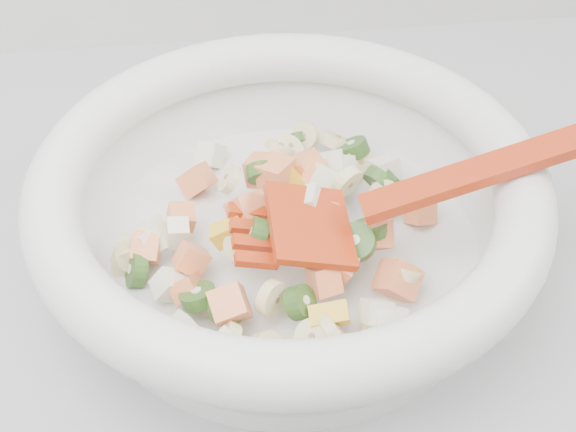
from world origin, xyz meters
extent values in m
cylinder|color=white|center=(-0.10, 1.40, 0.91)|extent=(0.30, 0.30, 0.02)
torus|color=white|center=(-0.10, 1.40, 0.98)|extent=(0.37, 0.37, 0.04)
cylinder|color=beige|center=(-0.10, 1.37, 0.96)|extent=(0.02, 0.03, 0.03)
cylinder|color=beige|center=(-0.07, 1.38, 0.95)|extent=(0.03, 0.02, 0.03)
cylinder|color=beige|center=(-0.08, 1.30, 0.93)|extent=(0.03, 0.04, 0.03)
cylinder|color=beige|center=(-0.17, 1.30, 0.93)|extent=(0.02, 0.03, 0.03)
cylinder|color=beige|center=(-0.05, 1.31, 0.93)|extent=(0.03, 0.03, 0.02)
cylinder|color=beige|center=(-0.10, 1.30, 0.93)|extent=(0.04, 0.03, 0.02)
cylinder|color=beige|center=(-0.13, 1.29, 0.93)|extent=(0.03, 0.04, 0.03)
cylinder|color=beige|center=(-0.10, 1.48, 0.94)|extent=(0.03, 0.03, 0.03)
cylinder|color=beige|center=(-0.05, 1.43, 0.95)|extent=(0.03, 0.03, 0.03)
cylinder|color=beige|center=(-0.14, 1.44, 0.95)|extent=(0.02, 0.03, 0.03)
cylinder|color=beige|center=(-0.09, 1.49, 0.93)|extent=(0.03, 0.04, 0.02)
cylinder|color=beige|center=(-0.15, 1.30, 0.93)|extent=(0.03, 0.03, 0.03)
cylinder|color=beige|center=(-0.03, 1.34, 0.94)|extent=(0.04, 0.04, 0.02)
cylinder|color=beige|center=(-0.03, 1.47, 0.93)|extent=(0.04, 0.03, 0.03)
cylinder|color=beige|center=(-0.22, 1.39, 0.92)|extent=(0.04, 0.01, 0.04)
cylinder|color=beige|center=(-0.12, 1.33, 0.94)|extent=(0.03, 0.03, 0.03)
cylinder|color=beige|center=(-0.02, 1.42, 0.94)|extent=(0.04, 0.03, 0.03)
cylinder|color=beige|center=(-0.14, 1.37, 0.95)|extent=(0.03, 0.02, 0.03)
cylinder|color=beige|center=(-0.05, 1.50, 0.93)|extent=(0.04, 0.04, 0.02)
cylinder|color=beige|center=(-0.07, 1.51, 0.93)|extent=(0.03, 0.03, 0.02)
cylinder|color=beige|center=(-0.22, 1.39, 0.93)|extent=(0.04, 0.03, 0.03)
cylinder|color=beige|center=(-0.21, 1.40, 0.93)|extent=(0.03, 0.01, 0.03)
cube|color=#F48A4D|center=(-0.03, 1.34, 0.93)|extent=(0.04, 0.03, 0.04)
cube|color=#F48A4D|center=(-0.18, 1.42, 0.94)|extent=(0.02, 0.02, 0.02)
cube|color=#F48A4D|center=(-0.15, 1.32, 0.94)|extent=(0.03, 0.03, 0.04)
cube|color=#F48A4D|center=(-0.18, 1.35, 0.93)|extent=(0.03, 0.02, 0.03)
cube|color=#F48A4D|center=(-0.17, 1.47, 0.93)|extent=(0.03, 0.03, 0.04)
cube|color=#F48A4D|center=(-0.11, 1.45, 0.95)|extent=(0.03, 0.03, 0.03)
cube|color=#F48A4D|center=(0.00, 1.41, 0.93)|extent=(0.03, 0.03, 0.03)
cube|color=#F48A4D|center=(-0.17, 1.37, 0.94)|extent=(0.03, 0.02, 0.03)
cube|color=#F48A4D|center=(-0.07, 1.34, 0.95)|extent=(0.03, 0.03, 0.02)
cube|color=#F48A4D|center=(-0.04, 1.38, 0.94)|extent=(0.03, 0.03, 0.03)
cube|color=#F48A4D|center=(-0.08, 1.34, 0.94)|extent=(0.02, 0.03, 0.03)
cube|color=#F48A4D|center=(-0.08, 1.44, 0.95)|extent=(0.04, 0.04, 0.03)
cube|color=#F48A4D|center=(-0.13, 1.40, 0.96)|extent=(0.03, 0.04, 0.03)
cube|color=#F48A4D|center=(-0.11, 1.43, 0.96)|extent=(0.03, 0.03, 0.02)
cube|color=#F48A4D|center=(-0.21, 1.39, 0.93)|extent=(0.02, 0.03, 0.03)
cube|color=#F48A4D|center=(-0.08, 1.43, 0.95)|extent=(0.02, 0.03, 0.03)
cylinder|color=#519A33|center=(-0.12, 1.44, 0.96)|extent=(0.03, 0.02, 0.03)
cylinder|color=#519A33|center=(-0.06, 1.36, 0.95)|extent=(0.04, 0.04, 0.02)
cylinder|color=#519A33|center=(-0.17, 1.34, 0.94)|extent=(0.04, 0.03, 0.02)
cylinder|color=#519A33|center=(-0.15, 1.33, 0.94)|extent=(0.04, 0.03, 0.03)
cylinder|color=#519A33|center=(-0.11, 1.28, 0.93)|extent=(0.03, 0.02, 0.03)
cylinder|color=#519A33|center=(-0.13, 1.37, 0.96)|extent=(0.02, 0.03, 0.03)
cylinder|color=#519A33|center=(-0.21, 1.38, 0.93)|extent=(0.02, 0.03, 0.03)
cylinder|color=#519A33|center=(-0.04, 1.49, 0.93)|extent=(0.03, 0.03, 0.03)
cylinder|color=#519A33|center=(-0.01, 1.45, 0.93)|extent=(0.03, 0.03, 0.03)
cylinder|color=#519A33|center=(-0.09, 1.40, 0.96)|extent=(0.03, 0.03, 0.02)
cylinder|color=#519A33|center=(-0.08, 1.51, 0.92)|extent=(0.03, 0.02, 0.03)
cylinder|color=#519A33|center=(-0.03, 1.44, 0.94)|extent=(0.03, 0.03, 0.03)
cylinder|color=#519A33|center=(-0.10, 1.32, 0.94)|extent=(0.03, 0.03, 0.03)
cylinder|color=#519A33|center=(-0.04, 1.38, 0.95)|extent=(0.03, 0.03, 0.02)
cube|color=white|center=(-0.18, 1.31, 0.93)|extent=(0.04, 0.03, 0.03)
cube|color=white|center=(-0.06, 1.46, 0.94)|extent=(0.03, 0.03, 0.03)
cube|color=white|center=(-0.05, 1.31, 0.94)|extent=(0.02, 0.02, 0.03)
cube|color=white|center=(-0.20, 1.40, 0.94)|extent=(0.03, 0.03, 0.02)
cube|color=white|center=(-0.05, 1.46, 0.94)|extent=(0.03, 0.04, 0.04)
cube|color=white|center=(-0.18, 1.40, 0.94)|extent=(0.02, 0.02, 0.02)
cube|color=white|center=(-0.02, 1.46, 0.93)|extent=(0.03, 0.03, 0.02)
cube|color=white|center=(-0.15, 1.50, 0.93)|extent=(0.03, 0.03, 0.03)
cube|color=white|center=(-0.20, 1.40, 0.94)|extent=(0.03, 0.03, 0.03)
cube|color=white|center=(-0.19, 1.36, 0.93)|extent=(0.03, 0.02, 0.03)
cube|color=white|center=(-0.09, 1.39, 0.96)|extent=(0.03, 0.03, 0.03)
cube|color=white|center=(-0.07, 1.43, 0.95)|extent=(0.03, 0.03, 0.04)
cube|color=white|center=(-0.15, 1.30, 0.93)|extent=(0.03, 0.04, 0.04)
cube|color=white|center=(-0.05, 1.30, 0.93)|extent=(0.03, 0.03, 0.03)
cube|color=gold|center=(-0.09, 1.43, 0.95)|extent=(0.03, 0.03, 0.03)
cube|color=gold|center=(-0.09, 1.31, 0.94)|extent=(0.03, 0.02, 0.02)
cube|color=gold|center=(-0.15, 1.38, 0.95)|extent=(0.03, 0.02, 0.02)
cube|color=#B02E0F|center=(-0.09, 1.37, 0.96)|extent=(0.06, 0.07, 0.03)
cube|color=#B02E0F|center=(-0.13, 1.39, 0.96)|extent=(0.03, 0.01, 0.02)
cube|color=#B02E0F|center=(-0.13, 1.37, 0.96)|extent=(0.03, 0.01, 0.02)
cube|color=#B02E0F|center=(-0.13, 1.36, 0.96)|extent=(0.03, 0.01, 0.02)
cube|color=#B02E0F|center=(-0.13, 1.34, 0.96)|extent=(0.03, 0.01, 0.02)
cube|color=#B02E0F|center=(0.05, 1.37, 1.00)|extent=(0.21, 0.03, 0.07)
camera|label=1|loc=(-0.15, 0.98, 1.35)|focal=50.00mm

